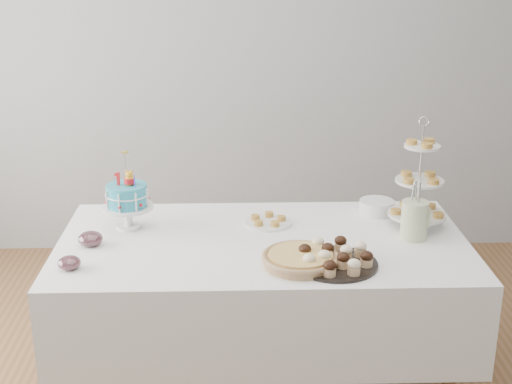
{
  "coord_description": "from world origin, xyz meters",
  "views": [
    {
      "loc": [
        -0.12,
        -2.78,
        2.09
      ],
      "look_at": [
        -0.03,
        0.3,
        1.01
      ],
      "focal_mm": 50.0,
      "sensor_mm": 36.0,
      "label": 1
    }
  ],
  "objects_px": {
    "cupcake_tray": "(335,256)",
    "jam_bowl_a": "(69,263)",
    "plate_stack": "(377,207)",
    "jam_bowl_b": "(91,239)",
    "utensil_pitcher": "(415,219)",
    "pie": "(300,259)",
    "birthday_cake": "(128,208)",
    "tiered_stand": "(419,181)",
    "table": "(263,284)",
    "pastry_plate": "(268,221)"
  },
  "relations": [
    {
      "from": "cupcake_tray",
      "to": "jam_bowl_a",
      "type": "relative_size",
      "value": 3.78
    },
    {
      "from": "plate_stack",
      "to": "jam_bowl_b",
      "type": "distance_m",
      "value": 1.44
    },
    {
      "from": "utensil_pitcher",
      "to": "plate_stack",
      "type": "bearing_deg",
      "value": 121.51
    },
    {
      "from": "pie",
      "to": "plate_stack",
      "type": "relative_size",
      "value": 1.89
    },
    {
      "from": "birthday_cake",
      "to": "tiered_stand",
      "type": "distance_m",
      "value": 1.42
    },
    {
      "from": "jam_bowl_b",
      "to": "utensil_pitcher",
      "type": "xyz_separation_m",
      "value": [
        1.51,
        0.04,
        0.07
      ]
    },
    {
      "from": "jam_bowl_a",
      "to": "jam_bowl_b",
      "type": "height_order",
      "value": "jam_bowl_b"
    },
    {
      "from": "jam_bowl_a",
      "to": "pie",
      "type": "bearing_deg",
      "value": 0.56
    },
    {
      "from": "birthday_cake",
      "to": "jam_bowl_b",
      "type": "relative_size",
      "value": 3.35
    },
    {
      "from": "plate_stack",
      "to": "jam_bowl_a",
      "type": "relative_size",
      "value": 1.82
    },
    {
      "from": "table",
      "to": "jam_bowl_a",
      "type": "relative_size",
      "value": 19.52
    },
    {
      "from": "tiered_stand",
      "to": "jam_bowl_a",
      "type": "xyz_separation_m",
      "value": [
        -1.6,
        -0.44,
        -0.2
      ]
    },
    {
      "from": "jam_bowl_b",
      "to": "plate_stack",
      "type": "bearing_deg",
      "value": 14.88
    },
    {
      "from": "table",
      "to": "pie",
      "type": "distance_m",
      "value": 0.41
    },
    {
      "from": "jam_bowl_b",
      "to": "jam_bowl_a",
      "type": "bearing_deg",
      "value": -99.77
    },
    {
      "from": "plate_stack",
      "to": "pastry_plate",
      "type": "relative_size",
      "value": 0.76
    },
    {
      "from": "birthday_cake",
      "to": "table",
      "type": "bearing_deg",
      "value": -1.5
    },
    {
      "from": "table",
      "to": "pie",
      "type": "bearing_deg",
      "value": -61.51
    },
    {
      "from": "birthday_cake",
      "to": "utensil_pitcher",
      "type": "height_order",
      "value": "birthday_cake"
    },
    {
      "from": "birthday_cake",
      "to": "jam_bowl_b",
      "type": "distance_m",
      "value": 0.26
    },
    {
      "from": "plate_stack",
      "to": "pastry_plate",
      "type": "distance_m",
      "value": 0.58
    },
    {
      "from": "table",
      "to": "tiered_stand",
      "type": "relative_size",
      "value": 3.47
    },
    {
      "from": "plate_stack",
      "to": "cupcake_tray",
      "type": "bearing_deg",
      "value": -115.78
    },
    {
      "from": "pie",
      "to": "birthday_cake",
      "type": "bearing_deg",
      "value": 150.69
    },
    {
      "from": "jam_bowl_a",
      "to": "utensil_pitcher",
      "type": "height_order",
      "value": "utensil_pitcher"
    },
    {
      "from": "tiered_stand",
      "to": "plate_stack",
      "type": "relative_size",
      "value": 3.1
    },
    {
      "from": "tiered_stand",
      "to": "plate_stack",
      "type": "bearing_deg",
      "value": 132.65
    },
    {
      "from": "jam_bowl_a",
      "to": "jam_bowl_b",
      "type": "relative_size",
      "value": 0.86
    },
    {
      "from": "jam_bowl_a",
      "to": "tiered_stand",
      "type": "bearing_deg",
      "value": 15.52
    },
    {
      "from": "cupcake_tray",
      "to": "tiered_stand",
      "type": "relative_size",
      "value": 0.67
    },
    {
      "from": "jam_bowl_b",
      "to": "birthday_cake",
      "type": "bearing_deg",
      "value": 54.9
    },
    {
      "from": "plate_stack",
      "to": "utensil_pitcher",
      "type": "distance_m",
      "value": 0.36
    },
    {
      "from": "table",
      "to": "pastry_plate",
      "type": "distance_m",
      "value": 0.32
    },
    {
      "from": "pie",
      "to": "tiered_stand",
      "type": "relative_size",
      "value": 0.61
    },
    {
      "from": "plate_stack",
      "to": "birthday_cake",
      "type": "bearing_deg",
      "value": -172.59
    },
    {
      "from": "utensil_pitcher",
      "to": "jam_bowl_a",
      "type": "bearing_deg",
      "value": -156.38
    },
    {
      "from": "cupcake_tray",
      "to": "plate_stack",
      "type": "bearing_deg",
      "value": 64.22
    },
    {
      "from": "pastry_plate",
      "to": "utensil_pitcher",
      "type": "bearing_deg",
      "value": -16.84
    },
    {
      "from": "tiered_stand",
      "to": "jam_bowl_b",
      "type": "bearing_deg",
      "value": -172.91
    },
    {
      "from": "cupcake_tray",
      "to": "pastry_plate",
      "type": "relative_size",
      "value": 1.58
    },
    {
      "from": "jam_bowl_a",
      "to": "pastry_plate",
      "type": "bearing_deg",
      "value": 29.53
    },
    {
      "from": "tiered_stand",
      "to": "jam_bowl_a",
      "type": "relative_size",
      "value": 5.63
    },
    {
      "from": "pie",
      "to": "utensil_pitcher",
      "type": "distance_m",
      "value": 0.63
    },
    {
      "from": "jam_bowl_a",
      "to": "utensil_pitcher",
      "type": "bearing_deg",
      "value": 10.56
    },
    {
      "from": "pastry_plate",
      "to": "tiered_stand",
      "type": "bearing_deg",
      "value": -3.86
    },
    {
      "from": "cupcake_tray",
      "to": "pie",
      "type": "height_order",
      "value": "cupcake_tray"
    },
    {
      "from": "table",
      "to": "utensil_pitcher",
      "type": "bearing_deg",
      "value": 0.14
    },
    {
      "from": "birthday_cake",
      "to": "jam_bowl_b",
      "type": "height_order",
      "value": "birthday_cake"
    },
    {
      "from": "jam_bowl_b",
      "to": "table",
      "type": "bearing_deg",
      "value": 2.61
    },
    {
      "from": "table",
      "to": "pie",
      "type": "xyz_separation_m",
      "value": [
        0.15,
        -0.28,
        0.26
      ]
    }
  ]
}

